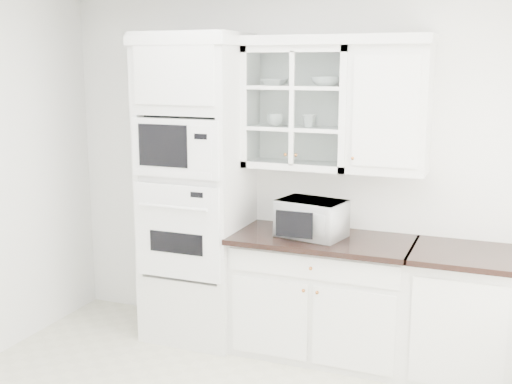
% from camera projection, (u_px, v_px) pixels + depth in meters
% --- Properties ---
extents(room_shell, '(4.00, 3.50, 2.70)m').
position_uv_depth(room_shell, '(233.00, 132.00, 3.73)').
color(room_shell, white).
rests_on(room_shell, ground).
extents(oven_column, '(0.76, 0.68, 2.40)m').
position_uv_depth(oven_column, '(196.00, 190.00, 5.02)').
color(oven_column, white).
rests_on(oven_column, ground).
extents(base_cabinet_run, '(1.32, 0.67, 0.92)m').
position_uv_depth(base_cabinet_run, '(322.00, 295.00, 4.82)').
color(base_cabinet_run, white).
rests_on(base_cabinet_run, ground).
extents(extra_base_cabinet, '(0.72, 0.67, 0.92)m').
position_uv_depth(extra_base_cabinet, '(461.00, 314.00, 4.46)').
color(extra_base_cabinet, white).
rests_on(extra_base_cabinet, ground).
extents(upper_cabinet_glass, '(0.80, 0.33, 0.90)m').
position_uv_depth(upper_cabinet_glass, '(299.00, 108.00, 4.76)').
color(upper_cabinet_glass, white).
rests_on(upper_cabinet_glass, room_shell).
extents(upper_cabinet_solid, '(0.55, 0.33, 0.90)m').
position_uv_depth(upper_cabinet_solid, '(390.00, 110.00, 4.52)').
color(upper_cabinet_solid, white).
rests_on(upper_cabinet_solid, room_shell).
extents(crown_molding, '(2.14, 0.38, 0.07)m').
position_uv_depth(crown_molding, '(285.00, 41.00, 4.68)').
color(crown_molding, white).
rests_on(crown_molding, room_shell).
extents(countertop_microwave, '(0.54, 0.48, 0.27)m').
position_uv_depth(countertop_microwave, '(312.00, 218.00, 4.71)').
color(countertop_microwave, white).
rests_on(countertop_microwave, base_cabinet_run).
extents(bowl_a, '(0.20, 0.20, 0.05)m').
position_uv_depth(bowl_a, '(274.00, 82.00, 4.79)').
color(bowl_a, white).
rests_on(bowl_a, upper_cabinet_glass).
extents(bowl_b, '(0.26, 0.26, 0.07)m').
position_uv_depth(bowl_b, '(326.00, 81.00, 4.66)').
color(bowl_b, white).
rests_on(bowl_b, upper_cabinet_glass).
extents(cup_a, '(0.15, 0.15, 0.10)m').
position_uv_depth(cup_a, '(275.00, 119.00, 4.82)').
color(cup_a, white).
rests_on(cup_a, upper_cabinet_glass).
extents(cup_b, '(0.12, 0.12, 0.09)m').
position_uv_depth(cup_b, '(309.00, 121.00, 4.75)').
color(cup_b, white).
rests_on(cup_b, upper_cabinet_glass).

